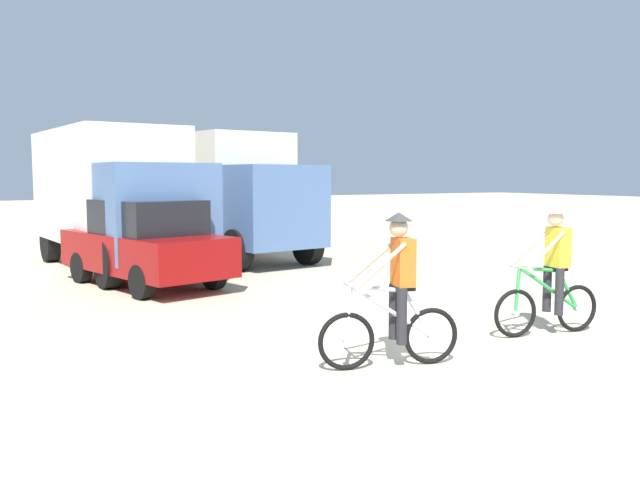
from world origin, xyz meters
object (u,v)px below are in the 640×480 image
at_px(box_truck_white_box, 115,191).
at_px(cyclist_cowboy_hat, 551,275).
at_px(box_truck_cream_rv, 220,189).
at_px(cyclist_orange_shirt, 395,296).
at_px(sedan_parked, 146,243).

distance_m(box_truck_white_box, cyclist_cowboy_hat, 10.59).
height_order(box_truck_cream_rv, cyclist_orange_shirt, box_truck_cream_rv).
bearing_deg(box_truck_cream_rv, sedan_parked, -128.51).
height_order(box_truck_cream_rv, cyclist_cowboy_hat, box_truck_cream_rv).
height_order(box_truck_cream_rv, sedan_parked, box_truck_cream_rv).
height_order(box_truck_white_box, cyclist_cowboy_hat, box_truck_white_box).
relative_size(box_truck_white_box, sedan_parked, 1.54).
distance_m(box_truck_cream_rv, cyclist_cowboy_hat, 10.88).
bearing_deg(cyclist_orange_shirt, box_truck_white_box, 95.58).
xyz_separation_m(box_truck_cream_rv, cyclist_cowboy_hat, (0.80, -10.80, -1.03)).
bearing_deg(box_truck_cream_rv, box_truck_white_box, -162.10).
relative_size(box_truck_cream_rv, cyclist_cowboy_hat, 3.84).
xyz_separation_m(sedan_parked, cyclist_orange_shirt, (1.02, -7.13, -0.04)).
relative_size(box_truck_cream_rv, sedan_parked, 1.55).
bearing_deg(cyclist_cowboy_hat, box_truck_cream_rv, 94.24).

